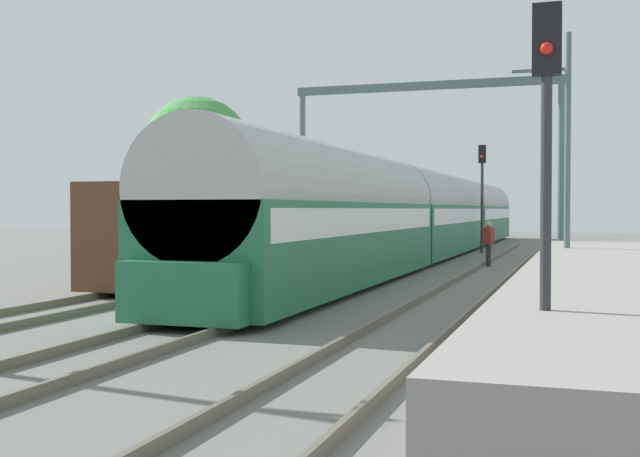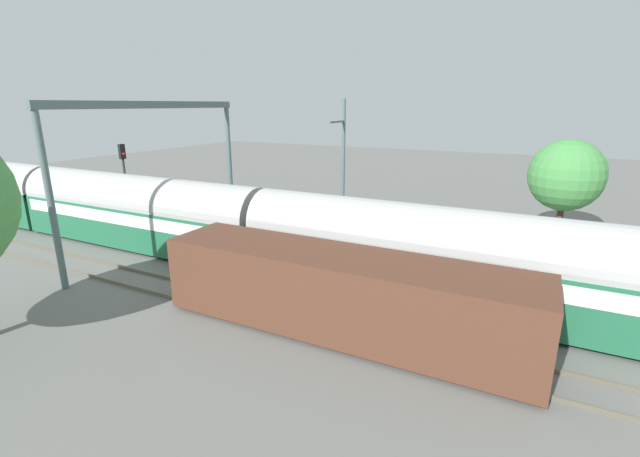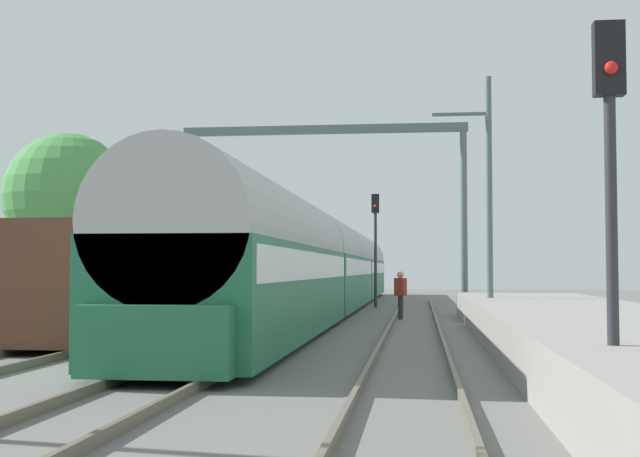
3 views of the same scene
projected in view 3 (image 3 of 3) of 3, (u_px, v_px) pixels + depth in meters
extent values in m
plane|color=slate|center=(232.00, 354.00, 18.13)|extent=(120.00, 120.00, 0.00)
cube|color=#635C4D|center=(30.00, 348.00, 18.66)|extent=(0.08, 60.00, 0.16)
cube|color=#635C4D|center=(93.00, 348.00, 18.49)|extent=(0.08, 60.00, 0.16)
cube|color=#635C4D|center=(199.00, 350.00, 18.22)|extent=(0.08, 60.00, 0.16)
cube|color=#635C4D|center=(265.00, 350.00, 18.05)|extent=(0.08, 60.00, 0.16)
cube|color=#635C4D|center=(377.00, 352.00, 17.78)|extent=(0.08, 60.00, 0.16)
cube|color=#635C4D|center=(447.00, 352.00, 17.61)|extent=(0.08, 60.00, 0.16)
cube|color=gray|center=(582.00, 329.00, 19.25)|extent=(4.40, 28.00, 0.90)
cube|color=#236B47|center=(258.00, 291.00, 21.02)|extent=(2.90, 16.00, 2.20)
cube|color=white|center=(258.00, 266.00, 21.05)|extent=(2.93, 15.36, 0.64)
cylinder|color=#B4B4B4|center=(258.00, 239.00, 21.08)|extent=(2.84, 16.00, 2.84)
cube|color=#236B47|center=(328.00, 282.00, 37.24)|extent=(2.90, 16.00, 2.20)
cube|color=white|center=(328.00, 267.00, 37.27)|extent=(2.93, 15.36, 0.64)
cylinder|color=#B4B4B4|center=(328.00, 252.00, 37.30)|extent=(2.84, 16.00, 2.84)
cube|color=#236B47|center=(356.00, 278.00, 53.46)|extent=(2.90, 16.00, 2.20)
cube|color=white|center=(356.00, 268.00, 53.49)|extent=(2.93, 15.36, 0.64)
cylinder|color=#B4B4B4|center=(356.00, 257.00, 53.52)|extent=(2.84, 16.00, 2.84)
cube|color=#236B47|center=(154.00, 342.00, 12.81)|extent=(2.40, 0.50, 1.10)
cube|color=#563323|center=(139.00, 280.00, 23.77)|extent=(2.80, 13.00, 2.70)
cube|color=black|center=(139.00, 326.00, 23.70)|extent=(2.52, 11.96, 0.10)
cylinder|color=#2A2A2A|center=(401.00, 308.00, 30.54)|extent=(0.25, 0.25, 0.85)
cube|color=maroon|center=(400.00, 287.00, 30.58)|extent=(0.47, 0.43, 0.64)
sphere|color=tan|center=(400.00, 275.00, 30.60)|extent=(0.24, 0.24, 0.24)
cylinder|color=#2D2D33|center=(612.00, 257.00, 10.11)|extent=(0.14, 0.14, 3.88)
cube|color=black|center=(609.00, 59.00, 10.23)|extent=(0.36, 0.20, 0.90)
sphere|color=red|center=(611.00, 68.00, 10.10)|extent=(0.16, 0.16, 0.16)
cylinder|color=#2D2D33|center=(376.00, 260.00, 40.27)|extent=(0.14, 0.14, 4.49)
cube|color=black|center=(375.00, 203.00, 40.40)|extent=(0.36, 0.20, 0.90)
sphere|color=red|center=(375.00, 206.00, 40.27)|extent=(0.16, 0.16, 0.16)
cylinder|color=slate|center=(188.00, 224.00, 36.24)|extent=(0.28, 0.28, 7.50)
cylinder|color=slate|center=(464.00, 222.00, 34.89)|extent=(0.28, 0.28, 7.50)
cube|color=slate|center=(323.00, 130.00, 35.75)|extent=(12.03, 0.24, 0.36)
cylinder|color=slate|center=(489.00, 200.00, 27.13)|extent=(0.20, 0.20, 8.00)
cube|color=slate|center=(460.00, 114.00, 27.37)|extent=(1.80, 0.10, 0.10)
cylinder|color=#4C3826|center=(66.00, 278.00, 35.28)|extent=(0.36, 0.36, 2.88)
sphere|color=#479348|center=(68.00, 196.00, 35.45)|extent=(5.26, 5.26, 5.26)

